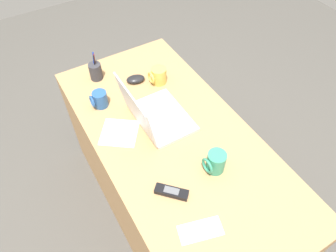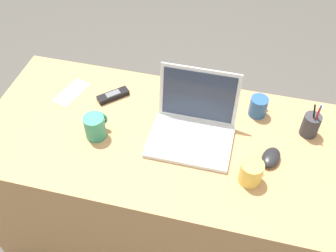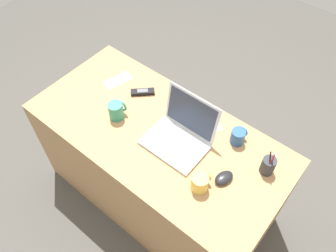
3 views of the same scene
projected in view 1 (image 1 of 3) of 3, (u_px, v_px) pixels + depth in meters
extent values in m
plane|color=#4C4944|center=(172.00, 206.00, 2.10)|extent=(6.00, 6.00, 0.00)
cube|color=tan|center=(173.00, 177.00, 1.81)|extent=(1.50, 0.72, 0.76)
cube|color=silver|center=(163.00, 117.00, 1.59)|extent=(0.33, 0.23, 0.02)
cube|color=silver|center=(159.00, 117.00, 1.58)|extent=(0.27, 0.12, 0.00)
cube|color=silver|center=(175.00, 110.00, 1.61)|extent=(0.09, 0.05, 0.00)
cube|color=silver|center=(136.00, 110.00, 1.45)|extent=(0.32, 0.05, 0.24)
cube|color=#283347|center=(137.00, 110.00, 1.45)|extent=(0.29, 0.04, 0.21)
ellipsoid|color=black|center=(136.00, 79.00, 1.77)|extent=(0.09, 0.12, 0.04)
cylinder|color=#338C6B|center=(216.00, 162.00, 1.36)|extent=(0.08, 0.08, 0.10)
torus|color=#338C6B|center=(207.00, 166.00, 1.34)|extent=(0.07, 0.01, 0.07)
cylinder|color=#26518C|center=(100.00, 99.00, 1.63)|extent=(0.08, 0.08, 0.09)
torus|color=#26518C|center=(92.00, 102.00, 1.61)|extent=(0.07, 0.01, 0.07)
cylinder|color=#E0BC4C|center=(159.00, 75.00, 1.74)|extent=(0.09, 0.09, 0.09)
torus|color=#E0BC4C|center=(151.00, 78.00, 1.72)|extent=(0.07, 0.01, 0.07)
cube|color=black|center=(172.00, 192.00, 1.31)|extent=(0.13, 0.13, 0.02)
cube|color=#595B60|center=(172.00, 190.00, 1.30)|extent=(0.07, 0.07, 0.00)
cylinder|color=#333338|center=(96.00, 71.00, 1.76)|extent=(0.07, 0.07, 0.10)
cylinder|color=#1933B2|center=(94.00, 64.00, 1.73)|extent=(0.01, 0.02, 0.15)
cylinder|color=black|center=(95.00, 65.00, 1.73)|extent=(0.03, 0.01, 0.15)
cylinder|color=red|center=(95.00, 64.00, 1.74)|extent=(0.01, 0.02, 0.14)
cube|color=white|center=(119.00, 133.00, 1.54)|extent=(0.24, 0.24, 0.00)
cube|color=white|center=(201.00, 230.00, 1.22)|extent=(0.13, 0.19, 0.00)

